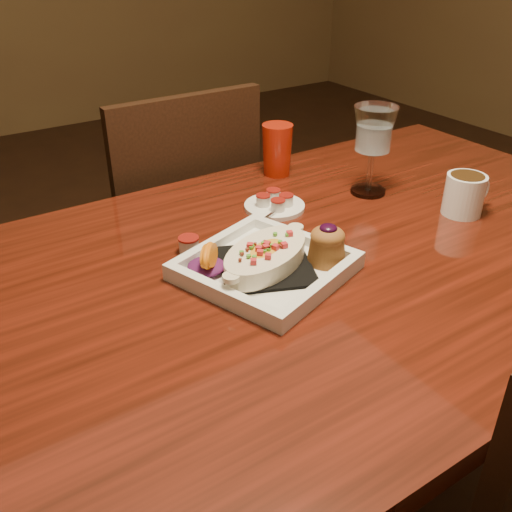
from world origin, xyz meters
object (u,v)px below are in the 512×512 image
goblet (374,134)px  red_tumbler (277,150)px  chair_far (175,236)px  saucer (275,204)px  plate (272,259)px  table (317,298)px  coffee_mug (465,193)px

goblet → red_tumbler: (-0.11, 0.20, -0.07)m
chair_far → saucer: bearing=95.6°
chair_far → saucer: (0.04, -0.43, 0.25)m
chair_far → plate: chair_far is taller
table → goblet: size_ratio=7.69×
coffee_mug → chair_far: bearing=121.1°
plate → chair_far: bearing=61.9°
chair_far → red_tumbler: size_ratio=7.65×
table → red_tumbler: red_tumbler is taller
coffee_mug → saucer: coffee_mug is taller
table → chair_far: 0.65m
coffee_mug → red_tumbler: red_tumbler is taller
goblet → saucer: size_ratio=1.52×
plate → red_tumbler: bearing=35.2°
goblet → saucer: (-0.22, 0.05, -0.12)m
goblet → saucer: bearing=168.6°
red_tumbler → table: bearing=-113.9°
plate → coffee_mug: bearing=-21.6°
saucer → plate: bearing=-126.2°
table → goblet: goblet is taller
coffee_mug → goblet: goblet is taller
goblet → red_tumbler: 0.24m
table → coffee_mug: size_ratio=13.18×
chair_far → goblet: 0.66m
goblet → red_tumbler: goblet is taller
saucer → goblet: bearing=-11.4°
chair_far → coffee_mug: chair_far is taller
table → saucer: saucer is taller
plate → saucer: size_ratio=2.44×
saucer → coffee_mug: bearing=-36.4°
table → chair_far: chair_far is taller
coffee_mug → saucer: 0.39m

